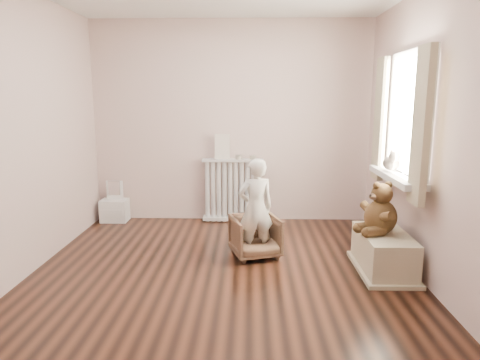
{
  "coord_description": "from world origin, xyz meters",
  "views": [
    {
      "loc": [
        0.26,
        -3.81,
        1.63
      ],
      "look_at": [
        0.15,
        0.45,
        0.8
      ],
      "focal_mm": 32.0,
      "sensor_mm": 36.0,
      "label": 1
    }
  ],
  "objects_px": {
    "toy_vanity": "(114,201)",
    "armchair": "(255,236)",
    "teddy_bear": "(381,202)",
    "radiator": "(233,193)",
    "plush_cat": "(391,161)",
    "toy_bench": "(384,251)",
    "child": "(256,208)"
  },
  "relations": [
    {
      "from": "teddy_bear",
      "to": "plush_cat",
      "type": "relative_size",
      "value": 1.9
    },
    {
      "from": "toy_vanity",
      "to": "child",
      "type": "bearing_deg",
      "value": -34.69
    },
    {
      "from": "toy_vanity",
      "to": "child",
      "type": "xyz_separation_m",
      "value": [
        1.86,
        -1.29,
        0.25
      ]
    },
    {
      "from": "toy_bench",
      "to": "teddy_bear",
      "type": "relative_size",
      "value": 1.65
    },
    {
      "from": "child",
      "to": "teddy_bear",
      "type": "relative_size",
      "value": 2.11
    },
    {
      "from": "armchair",
      "to": "toy_bench",
      "type": "distance_m",
      "value": 1.26
    },
    {
      "from": "radiator",
      "to": "plush_cat",
      "type": "height_order",
      "value": "plush_cat"
    },
    {
      "from": "toy_vanity",
      "to": "toy_bench",
      "type": "xyz_separation_m",
      "value": [
        3.07,
        -1.59,
        -0.08
      ]
    },
    {
      "from": "armchair",
      "to": "teddy_bear",
      "type": "xyz_separation_m",
      "value": [
        1.16,
        -0.34,
        0.46
      ]
    },
    {
      "from": "radiator",
      "to": "armchair",
      "type": "relative_size",
      "value": 1.78
    },
    {
      "from": "teddy_bear",
      "to": "toy_vanity",
      "type": "bearing_deg",
      "value": 133.16
    },
    {
      "from": "teddy_bear",
      "to": "plush_cat",
      "type": "height_order",
      "value": "plush_cat"
    },
    {
      "from": "radiator",
      "to": "toy_bench",
      "type": "height_order",
      "value": "radiator"
    },
    {
      "from": "radiator",
      "to": "toy_bench",
      "type": "relative_size",
      "value": 1.05
    },
    {
      "from": "child",
      "to": "toy_bench",
      "type": "height_order",
      "value": "child"
    },
    {
      "from": "toy_vanity",
      "to": "armchair",
      "type": "distance_m",
      "value": 2.23
    },
    {
      "from": "toy_vanity",
      "to": "armchair",
      "type": "xyz_separation_m",
      "value": [
        1.86,
        -1.24,
        -0.06
      ]
    },
    {
      "from": "toy_vanity",
      "to": "radiator",
      "type": "bearing_deg",
      "value": 1.09
    },
    {
      "from": "radiator",
      "to": "teddy_bear",
      "type": "relative_size",
      "value": 1.74
    },
    {
      "from": "armchair",
      "to": "child",
      "type": "height_order",
      "value": "child"
    },
    {
      "from": "toy_bench",
      "to": "plush_cat",
      "type": "distance_m",
      "value": 0.9
    },
    {
      "from": "armchair",
      "to": "child",
      "type": "xyz_separation_m",
      "value": [
        0.0,
        -0.05,
        0.31
      ]
    },
    {
      "from": "armchair",
      "to": "radiator",
      "type": "bearing_deg",
      "value": 85.01
    },
    {
      "from": "teddy_bear",
      "to": "child",
      "type": "bearing_deg",
      "value": 146.6
    },
    {
      "from": "radiator",
      "to": "armchair",
      "type": "xyz_separation_m",
      "value": [
        0.28,
        -1.27,
        -0.18
      ]
    },
    {
      "from": "radiator",
      "to": "teddy_bear",
      "type": "distance_m",
      "value": 2.18
    },
    {
      "from": "radiator",
      "to": "plush_cat",
      "type": "xyz_separation_m",
      "value": [
        1.63,
        -1.23,
        0.61
      ]
    },
    {
      "from": "toy_vanity",
      "to": "teddy_bear",
      "type": "distance_m",
      "value": 3.43
    },
    {
      "from": "child",
      "to": "toy_bench",
      "type": "relative_size",
      "value": 1.28
    },
    {
      "from": "toy_bench",
      "to": "plush_cat",
      "type": "bearing_deg",
      "value": 70.05
    },
    {
      "from": "child",
      "to": "plush_cat",
      "type": "relative_size",
      "value": 4.0
    },
    {
      "from": "radiator",
      "to": "child",
      "type": "bearing_deg",
      "value": -77.87
    }
  ]
}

